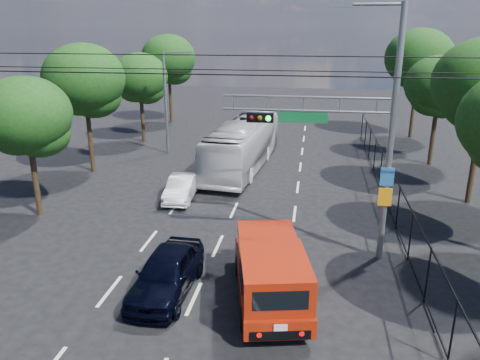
% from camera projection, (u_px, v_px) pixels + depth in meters
% --- Properties ---
extents(lane_markings, '(6.12, 38.00, 0.01)m').
position_uv_depth(lane_markings, '(240.00, 196.00, 25.08)').
color(lane_markings, beige).
rests_on(lane_markings, ground).
extents(signal_mast, '(6.43, 0.39, 9.50)m').
position_uv_depth(signal_mast, '(358.00, 126.00, 17.01)').
color(signal_mast, slate).
rests_on(signal_mast, ground).
extents(streetlight_left, '(2.09, 0.22, 7.08)m').
position_uv_depth(streetlight_left, '(168.00, 98.00, 32.27)').
color(streetlight_left, slate).
rests_on(streetlight_left, ground).
extents(utility_wires, '(22.00, 5.04, 0.74)m').
position_uv_depth(utility_wires, '(219.00, 66.00, 17.96)').
color(utility_wires, black).
rests_on(utility_wires, ground).
extents(fence_right, '(0.06, 34.03, 2.00)m').
position_uv_depth(fence_right, '(394.00, 198.00, 21.92)').
color(fence_right, black).
rests_on(fence_right, ground).
extents(tree_right_d, '(4.32, 4.32, 7.02)m').
position_uv_depth(tree_right_d, '(439.00, 90.00, 29.38)').
color(tree_right_d, black).
rests_on(tree_right_d, ground).
extents(tree_right_e, '(5.28, 5.28, 8.58)m').
position_uv_depth(tree_right_e, '(419.00, 63.00, 36.51)').
color(tree_right_e, black).
rests_on(tree_right_e, ground).
extents(tree_left_b, '(4.08, 4.08, 6.63)m').
position_uv_depth(tree_left_b, '(28.00, 121.00, 21.27)').
color(tree_left_b, black).
rests_on(tree_left_b, ground).
extents(tree_left_c, '(4.80, 4.80, 7.80)m').
position_uv_depth(tree_left_c, '(85.00, 84.00, 27.66)').
color(tree_left_c, black).
rests_on(tree_left_c, ground).
extents(tree_left_d, '(4.20, 4.20, 6.83)m').
position_uv_depth(tree_left_d, '(140.00, 81.00, 35.31)').
color(tree_left_d, black).
rests_on(tree_left_d, ground).
extents(tree_left_e, '(4.92, 4.92, 7.99)m').
position_uv_depth(tree_left_e, '(169.00, 62.00, 42.59)').
color(tree_left_e, black).
rests_on(tree_left_e, ground).
extents(red_pickup, '(3.12, 5.92, 2.10)m').
position_uv_depth(red_pickup, '(270.00, 270.00, 15.26)').
color(red_pickup, black).
rests_on(red_pickup, ground).
extents(navy_hatchback, '(1.93, 4.48, 1.51)m').
position_uv_depth(navy_hatchback, '(167.00, 272.00, 15.87)').
color(navy_hatchback, black).
rests_on(navy_hatchback, ground).
extents(white_bus, '(3.61, 11.17, 3.06)m').
position_uv_depth(white_bus, '(243.00, 145.00, 29.53)').
color(white_bus, silver).
rests_on(white_bus, ground).
extents(white_van, '(1.52, 3.77, 1.22)m').
position_uv_depth(white_van, '(181.00, 188.00, 24.56)').
color(white_van, silver).
rests_on(white_van, ground).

